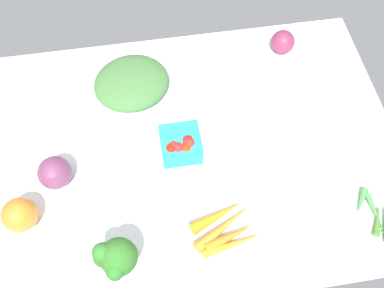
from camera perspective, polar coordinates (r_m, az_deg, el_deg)
tablecloth at (r=114.99cm, az=0.00°, el=-0.77°), size 104.00×76.00×2.00cm
berry_basket at (r=111.28cm, az=-1.46°, el=0.07°), size 9.69×9.69×6.33cm
leafy_greens_clump at (r=122.79cm, az=-7.60°, el=7.62°), size 25.03×24.19×6.54cm
red_onion_near_basket at (r=133.62cm, az=11.30°, el=12.42°), size 6.73×6.73×6.73cm
broccoli_head at (r=96.57cm, az=-9.54°, el=-13.91°), size 9.23×8.94×11.50cm
heirloom_tomato_orange at (r=108.86cm, az=-20.79°, el=-8.31°), size 7.98×7.98×7.98cm
red_onion_center at (r=111.07cm, az=-16.82°, el=-3.46°), size 7.92×7.92×7.92cm
carrot_bunch at (r=103.85cm, az=4.19°, el=-10.52°), size 16.71×12.98×2.96cm
okra_pile at (r=113.76cm, az=22.72°, el=-8.42°), size 13.82×14.04×1.97cm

